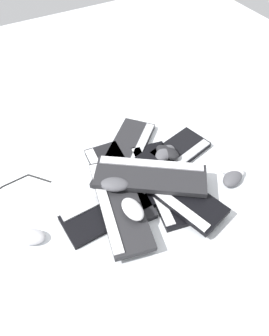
{
  "coord_description": "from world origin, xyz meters",
  "views": [
    {
      "loc": [
        -0.85,
        0.41,
        1.07
      ],
      "look_at": [
        -0.06,
        -0.03,
        0.04
      ],
      "focal_mm": 35.0,
      "sensor_mm": 36.0,
      "label": 1
    }
  ],
  "objects_px": {
    "keyboard_1": "(118,182)",
    "mouse_3": "(233,178)",
    "mouse_1": "(231,170)",
    "keyboard_2": "(118,206)",
    "mouse_5": "(165,153)",
    "keyboard_4": "(167,160)",
    "mouse_4": "(31,237)",
    "mouse_6": "(115,184)",
    "keyboard_7": "(119,204)",
    "keyboard_3": "(164,182)",
    "mouse_2": "(167,152)",
    "keyboard_5": "(172,190)",
    "keyboard_0": "(126,154)",
    "keyboard_6": "(150,176)",
    "mouse_0": "(133,209)"
  },
  "relations": [
    {
      "from": "keyboard_2",
      "to": "mouse_6",
      "type": "bearing_deg",
      "value": -18.03
    },
    {
      "from": "keyboard_7",
      "to": "mouse_6",
      "type": "bearing_deg",
      "value": -13.85
    },
    {
      "from": "keyboard_2",
      "to": "mouse_1",
      "type": "relative_size",
      "value": 4.07
    },
    {
      "from": "mouse_2",
      "to": "mouse_1",
      "type": "bearing_deg",
      "value": -158.02
    },
    {
      "from": "keyboard_0",
      "to": "keyboard_2",
      "type": "relative_size",
      "value": 0.95
    },
    {
      "from": "keyboard_3",
      "to": "keyboard_7",
      "type": "relative_size",
      "value": 1.0
    },
    {
      "from": "mouse_2",
      "to": "mouse_5",
      "type": "bearing_deg",
      "value": 62.3
    },
    {
      "from": "keyboard_1",
      "to": "keyboard_3",
      "type": "bearing_deg",
      "value": -119.72
    },
    {
      "from": "keyboard_6",
      "to": "keyboard_5",
      "type": "bearing_deg",
      "value": -147.46
    },
    {
      "from": "keyboard_5",
      "to": "mouse_1",
      "type": "distance_m",
      "value": 0.29
    },
    {
      "from": "keyboard_1",
      "to": "keyboard_0",
      "type": "bearing_deg",
      "value": -39.82
    },
    {
      "from": "mouse_1",
      "to": "keyboard_2",
      "type": "bearing_deg",
      "value": -137.42
    },
    {
      "from": "keyboard_7",
      "to": "mouse_5",
      "type": "bearing_deg",
      "value": -65.28
    },
    {
      "from": "keyboard_1",
      "to": "keyboard_6",
      "type": "distance_m",
      "value": 0.15
    },
    {
      "from": "keyboard_5",
      "to": "mouse_5",
      "type": "relative_size",
      "value": 4.22
    },
    {
      "from": "keyboard_5",
      "to": "mouse_1",
      "type": "xyz_separation_m",
      "value": [
        -0.02,
        -0.29,
        -0.02
      ]
    },
    {
      "from": "keyboard_7",
      "to": "mouse_6",
      "type": "height_order",
      "value": "mouse_6"
    },
    {
      "from": "keyboard_7",
      "to": "mouse_5",
      "type": "relative_size",
      "value": 4.2
    },
    {
      "from": "keyboard_0",
      "to": "keyboard_3",
      "type": "bearing_deg",
      "value": -164.59
    },
    {
      "from": "mouse_3",
      "to": "keyboard_6",
      "type": "bearing_deg",
      "value": -43.81
    },
    {
      "from": "keyboard_4",
      "to": "mouse_3",
      "type": "height_order",
      "value": "mouse_3"
    },
    {
      "from": "keyboard_2",
      "to": "mouse_0",
      "type": "relative_size",
      "value": 4.07
    },
    {
      "from": "keyboard_7",
      "to": "mouse_2",
      "type": "relative_size",
      "value": 4.2
    },
    {
      "from": "keyboard_1",
      "to": "mouse_5",
      "type": "xyz_separation_m",
      "value": [
        0.01,
        -0.24,
        0.04
      ]
    },
    {
      "from": "keyboard_1",
      "to": "mouse_3",
      "type": "bearing_deg",
      "value": -117.31
    },
    {
      "from": "keyboard_0",
      "to": "mouse_2",
      "type": "relative_size",
      "value": 3.88
    },
    {
      "from": "mouse_3",
      "to": "keyboard_5",
      "type": "bearing_deg",
      "value": -32.28
    },
    {
      "from": "keyboard_1",
      "to": "keyboard_7",
      "type": "relative_size",
      "value": 0.98
    },
    {
      "from": "keyboard_0",
      "to": "keyboard_3",
      "type": "xyz_separation_m",
      "value": [
        -0.22,
        -0.06,
        0.0
      ]
    },
    {
      "from": "keyboard_4",
      "to": "mouse_4",
      "type": "height_order",
      "value": "mouse_4"
    },
    {
      "from": "mouse_0",
      "to": "mouse_4",
      "type": "distance_m",
      "value": 0.38
    },
    {
      "from": "mouse_5",
      "to": "mouse_6",
      "type": "distance_m",
      "value": 0.29
    },
    {
      "from": "keyboard_5",
      "to": "mouse_3",
      "type": "relative_size",
      "value": 4.22
    },
    {
      "from": "keyboard_3",
      "to": "mouse_1",
      "type": "xyz_separation_m",
      "value": [
        -0.09,
        -0.28,
        0.01
      ]
    },
    {
      "from": "keyboard_2",
      "to": "keyboard_4",
      "type": "distance_m",
      "value": 0.32
    },
    {
      "from": "mouse_0",
      "to": "mouse_1",
      "type": "relative_size",
      "value": 1.0
    },
    {
      "from": "mouse_1",
      "to": "mouse_5",
      "type": "bearing_deg",
      "value": -172.09
    },
    {
      "from": "keyboard_7",
      "to": "mouse_0",
      "type": "height_order",
      "value": "mouse_0"
    },
    {
      "from": "keyboard_4",
      "to": "mouse_5",
      "type": "relative_size",
      "value": 4.21
    },
    {
      "from": "keyboard_2",
      "to": "keyboard_4",
      "type": "xyz_separation_m",
      "value": [
        0.11,
        -0.3,
        0.0
      ]
    },
    {
      "from": "keyboard_6",
      "to": "mouse_5",
      "type": "bearing_deg",
      "value": -54.03
    },
    {
      "from": "keyboard_2",
      "to": "mouse_6",
      "type": "height_order",
      "value": "mouse_6"
    },
    {
      "from": "mouse_4",
      "to": "mouse_0",
      "type": "bearing_deg",
      "value": 17.94
    },
    {
      "from": "keyboard_0",
      "to": "keyboard_5",
      "type": "relative_size",
      "value": 0.92
    },
    {
      "from": "mouse_6",
      "to": "keyboard_2",
      "type": "bearing_deg",
      "value": -75.46
    },
    {
      "from": "keyboard_0",
      "to": "mouse_0",
      "type": "height_order",
      "value": "mouse_0"
    },
    {
      "from": "keyboard_4",
      "to": "mouse_6",
      "type": "height_order",
      "value": "mouse_6"
    },
    {
      "from": "keyboard_3",
      "to": "mouse_3",
      "type": "height_order",
      "value": "mouse_3"
    },
    {
      "from": "keyboard_6",
      "to": "mouse_0",
      "type": "distance_m",
      "value": 0.18
    },
    {
      "from": "keyboard_1",
      "to": "keyboard_4",
      "type": "distance_m",
      "value": 0.24
    }
  ]
}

